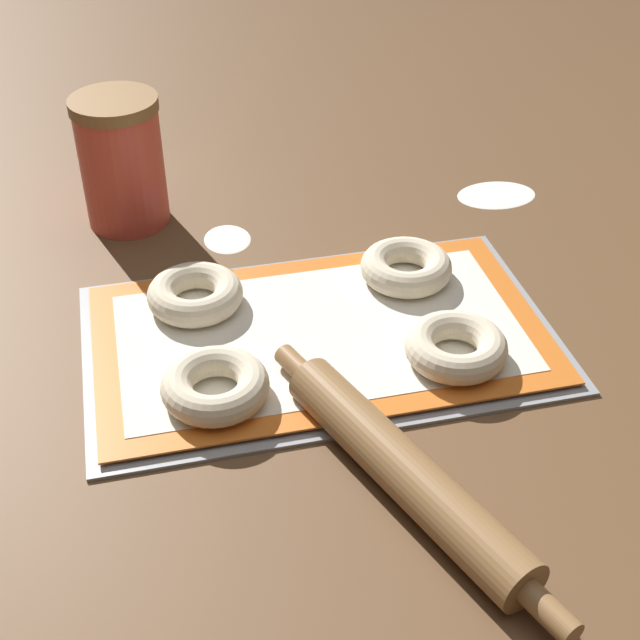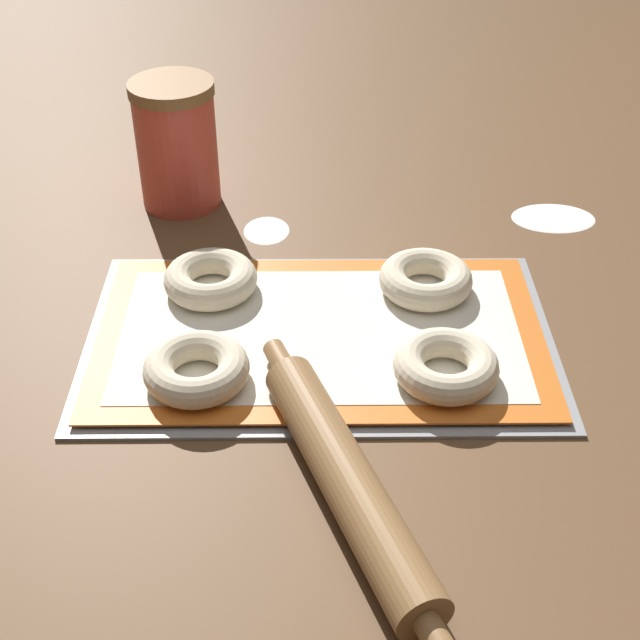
{
  "view_description": "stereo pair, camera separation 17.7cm",
  "coord_description": "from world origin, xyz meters",
  "px_view_note": "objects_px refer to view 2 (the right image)",
  "views": [
    {
      "loc": [
        -0.19,
        -0.75,
        0.62
      ],
      "look_at": [
        -0.01,
        0.02,
        0.03
      ],
      "focal_mm": 50.0,
      "sensor_mm": 36.0,
      "label": 1
    },
    {
      "loc": [
        -0.02,
        -0.77,
        0.62
      ],
      "look_at": [
        -0.01,
        0.02,
        0.03
      ],
      "focal_mm": 50.0,
      "sensor_mm": 36.0,
      "label": 2
    }
  ],
  "objects_px": {
    "bagel_front_left": "(196,369)",
    "flour_canister": "(177,144)",
    "baking_tray": "(320,337)",
    "bagel_back_right": "(426,279)",
    "bagel_front_right": "(446,366)",
    "bagel_back_left": "(211,279)",
    "rolling_pin": "(347,481)"
  },
  "relations": [
    {
      "from": "bagel_front_right",
      "to": "flour_canister",
      "type": "distance_m",
      "value": 0.51
    },
    {
      "from": "baking_tray",
      "to": "bagel_back_right",
      "type": "height_order",
      "value": "bagel_back_right"
    },
    {
      "from": "bagel_front_left",
      "to": "rolling_pin",
      "type": "xyz_separation_m",
      "value": [
        0.15,
        -0.15,
        -0.0
      ]
    },
    {
      "from": "baking_tray",
      "to": "flour_canister",
      "type": "bearing_deg",
      "value": 121.14
    },
    {
      "from": "bagel_back_left",
      "to": "bagel_front_right",
      "type": "bearing_deg",
      "value": -31.94
    },
    {
      "from": "bagel_front_right",
      "to": "flour_canister",
      "type": "relative_size",
      "value": 0.63
    },
    {
      "from": "bagel_back_left",
      "to": "flour_canister",
      "type": "distance_m",
      "value": 0.25
    },
    {
      "from": "bagel_back_left",
      "to": "bagel_back_right",
      "type": "height_order",
      "value": "same"
    },
    {
      "from": "bagel_front_left",
      "to": "rolling_pin",
      "type": "distance_m",
      "value": 0.22
    },
    {
      "from": "baking_tray",
      "to": "bagel_front_left",
      "type": "height_order",
      "value": "bagel_front_left"
    },
    {
      "from": "flour_canister",
      "to": "baking_tray",
      "type": "bearing_deg",
      "value": -58.86
    },
    {
      "from": "bagel_front_right",
      "to": "bagel_front_left",
      "type": "bearing_deg",
      "value": -179.38
    },
    {
      "from": "bagel_front_right",
      "to": "bagel_back_right",
      "type": "relative_size",
      "value": 1.0
    },
    {
      "from": "bagel_back_right",
      "to": "flour_canister",
      "type": "distance_m",
      "value": 0.4
    },
    {
      "from": "bagel_back_right",
      "to": "baking_tray",
      "type": "bearing_deg",
      "value": -147.71
    },
    {
      "from": "bagel_front_right",
      "to": "bagel_back_right",
      "type": "height_order",
      "value": "same"
    },
    {
      "from": "baking_tray",
      "to": "flour_canister",
      "type": "xyz_separation_m",
      "value": [
        -0.19,
        0.32,
        0.08
      ]
    },
    {
      "from": "bagel_front_left",
      "to": "flour_canister",
      "type": "height_order",
      "value": "flour_canister"
    },
    {
      "from": "rolling_pin",
      "to": "flour_canister",
      "type": "bearing_deg",
      "value": 111.14
    },
    {
      "from": "bagel_front_left",
      "to": "flour_canister",
      "type": "distance_m",
      "value": 0.41
    },
    {
      "from": "bagel_back_left",
      "to": "bagel_back_right",
      "type": "xyz_separation_m",
      "value": [
        0.25,
        -0.0,
        0.0
      ]
    },
    {
      "from": "bagel_front_right",
      "to": "bagel_back_left",
      "type": "height_order",
      "value": "same"
    },
    {
      "from": "baking_tray",
      "to": "flour_canister",
      "type": "height_order",
      "value": "flour_canister"
    },
    {
      "from": "rolling_pin",
      "to": "bagel_back_right",
      "type": "bearing_deg",
      "value": 72.01
    },
    {
      "from": "bagel_back_right",
      "to": "flour_canister",
      "type": "bearing_deg",
      "value": 143.17
    },
    {
      "from": "bagel_front_right",
      "to": "flour_canister",
      "type": "xyz_separation_m",
      "value": [
        -0.32,
        0.4,
        0.06
      ]
    },
    {
      "from": "bagel_front_right",
      "to": "bagel_back_right",
      "type": "distance_m",
      "value": 0.16
    },
    {
      "from": "bagel_front_left",
      "to": "rolling_pin",
      "type": "height_order",
      "value": "rolling_pin"
    },
    {
      "from": "rolling_pin",
      "to": "bagel_front_left",
      "type": "bearing_deg",
      "value": 134.44
    },
    {
      "from": "bagel_front_right",
      "to": "baking_tray",
      "type": "bearing_deg",
      "value": 148.53
    },
    {
      "from": "bagel_back_right",
      "to": "bagel_front_right",
      "type": "bearing_deg",
      "value": -88.3
    },
    {
      "from": "baking_tray",
      "to": "bagel_back_left",
      "type": "height_order",
      "value": "bagel_back_left"
    }
  ]
}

